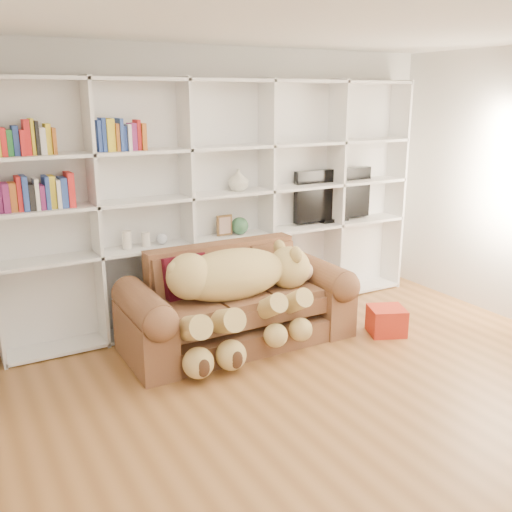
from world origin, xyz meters
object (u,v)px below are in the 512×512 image
gift_box (386,321)px  teddy_bear (237,286)px  sofa (236,308)px  tv (333,196)px

gift_box → teddy_bear: bearing=165.3°
sofa → teddy_bear: teddy_bear is taller
sofa → gift_box: size_ratio=6.37×
gift_box → tv: (0.22, 1.21, 1.02)m
sofa → gift_box: bearing=-22.3°
teddy_bear → tv: 1.93m
gift_box → tv: size_ratio=0.33×
teddy_bear → gift_box: teddy_bear is taller
sofa → gift_box: (1.35, -0.55, -0.20)m
teddy_bear → sofa: bearing=74.3°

